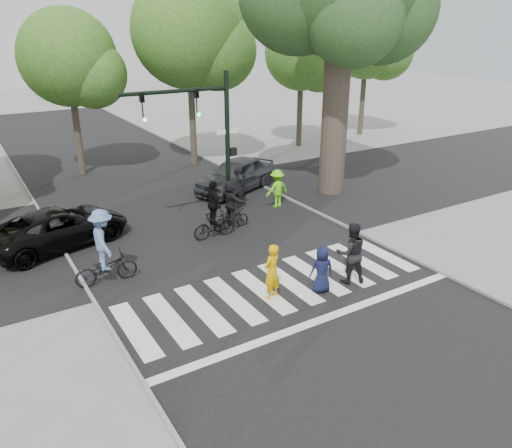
{
  "coord_description": "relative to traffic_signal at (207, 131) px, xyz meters",
  "views": [
    {
      "loc": [
        -7.62,
        -10.24,
        7.55
      ],
      "look_at": [
        0.5,
        3.0,
        1.3
      ],
      "focal_mm": 35.0,
      "sensor_mm": 36.0,
      "label": 1
    }
  ],
  "objects": [
    {
      "name": "pedestrian_child",
      "position": [
        0.65,
        -6.13,
        -3.17
      ],
      "size": [
        0.82,
        0.66,
        1.45
      ],
      "primitive_type": "imported",
      "rotation": [
        0.0,
        0.0,
        2.82
      ],
      "color": "#111635",
      "rests_on": "ground"
    },
    {
      "name": "road_cross",
      "position": [
        -0.35,
        1.8,
        -3.89
      ],
      "size": [
        70.0,
        10.0,
        0.01
      ],
      "primitive_type": "cube",
      "color": "black",
      "rests_on": "ground"
    },
    {
      "name": "cyclist_right",
      "position": [
        0.74,
        -0.35,
        -3.01
      ],
      "size": [
        1.62,
        1.51,
        2.0
      ],
      "color": "black",
      "rests_on": "ground"
    },
    {
      "name": "pedestrian_woman",
      "position": [
        -0.83,
        -5.66,
        -3.05
      ],
      "size": [
        0.73,
        0.6,
        1.71
      ],
      "primitive_type": "imported",
      "rotation": [
        0.0,
        0.0,
        3.49
      ],
      "color": "#E2A803",
      "rests_on": "ground"
    },
    {
      "name": "crosswalk",
      "position": [
        -0.35,
        -5.54,
        -3.89
      ],
      "size": [
        10.0,
        3.85,
        0.01
      ],
      "color": "silver",
      "rests_on": "ground"
    },
    {
      "name": "car_grey",
      "position": [
        3.31,
        3.8,
        -3.11
      ],
      "size": [
        5.03,
        3.56,
        1.59
      ],
      "primitive_type": "imported",
      "rotation": [
        0.0,
        0.0,
        -1.17
      ],
      "color": "#35373C",
      "rests_on": "ground"
    },
    {
      "name": "ground",
      "position": [
        -0.35,
        -6.2,
        -3.9
      ],
      "size": [
        120.0,
        120.0,
        0.0
      ],
      "primitive_type": "plane",
      "color": "gray",
      "rests_on": "ground"
    },
    {
      "name": "cyclist_left",
      "position": [
        -4.71,
        -2.22,
        -2.85
      ],
      "size": [
        1.94,
        1.27,
        2.43
      ],
      "color": "black",
      "rests_on": "ground"
    },
    {
      "name": "cyclist_mid",
      "position": [
        -0.22,
        -0.8,
        -2.98
      ],
      "size": [
        1.72,
        1.04,
        2.24
      ],
      "color": "black",
      "rests_on": "ground"
    },
    {
      "name": "road_stem",
      "position": [
        -0.35,
        -1.2,
        -3.9
      ],
      "size": [
        10.0,
        70.0,
        0.01
      ],
      "primitive_type": "cube",
      "color": "black",
      "rests_on": "ground"
    },
    {
      "name": "bystander_dark",
      "position": [
        2.18,
        1.74,
        -2.97
      ],
      "size": [
        0.81,
        0.71,
        1.86
      ],
      "primitive_type": "imported",
      "rotation": [
        0.0,
        0.0,
        2.67
      ],
      "color": "black",
      "rests_on": "ground"
    },
    {
      "name": "bg_tree_2",
      "position": [
        -2.11,
        10.42,
        1.88
      ],
      "size": [
        5.04,
        4.8,
        8.4
      ],
      "color": "brown",
      "rests_on": "ground"
    },
    {
      "name": "bystander_hivis",
      "position": [
        3.7,
        0.83,
        -3.06
      ],
      "size": [
        1.13,
        0.69,
        1.69
      ],
      "primitive_type": "imported",
      "rotation": [
        0.0,
        0.0,
        3.2
      ],
      "color": "#68DB15",
      "rests_on": "ground"
    },
    {
      "name": "traffic_signal",
      "position": [
        0.0,
        0.0,
        0.0
      ],
      "size": [
        4.45,
        0.29,
        6.0
      ],
      "color": "black",
      "rests_on": "ground"
    },
    {
      "name": "pedestrian_adult",
      "position": [
        1.8,
        -6.11,
        -2.91
      ],
      "size": [
        1.17,
        1.06,
        1.97
      ],
      "primitive_type": "imported",
      "rotation": [
        0.0,
        0.0,
        2.75
      ],
      "color": "black",
      "rests_on": "ground"
    },
    {
      "name": "bg_tree_5",
      "position": [
        17.92,
        10.5,
        2.46
      ],
      "size": [
        5.67,
        5.4,
        9.3
      ],
      "color": "brown",
      "rests_on": "ground"
    },
    {
      "name": "car_suv",
      "position": [
        -5.34,
        1.54,
        -3.2
      ],
      "size": [
        5.45,
        3.58,
        1.39
      ],
      "primitive_type": "imported",
      "rotation": [
        0.0,
        0.0,
        1.85
      ],
      "color": "black",
      "rests_on": "ground"
    },
    {
      "name": "bg_tree_4",
      "position": [
        11.88,
        9.93,
        1.73
      ],
      "size": [
        4.83,
        4.6,
        8.15
      ],
      "color": "brown",
      "rests_on": "ground"
    },
    {
      "name": "curb_right",
      "position": [
        4.7,
        -1.2,
        -3.85
      ],
      "size": [
        0.1,
        70.0,
        0.1
      ],
      "primitive_type": "cube",
      "color": "gray",
      "rests_on": "ground"
    },
    {
      "name": "curb_left",
      "position": [
        -5.4,
        -1.2,
        -3.85
      ],
      "size": [
        0.1,
        70.0,
        0.1
      ],
      "primitive_type": "cube",
      "color": "gray",
      "rests_on": "ground"
    },
    {
      "name": "bg_tree_3",
      "position": [
        3.95,
        9.07,
        3.04
      ],
      "size": [
        6.3,
        6.0,
        10.2
      ],
      "color": "brown",
      "rests_on": "ground"
    }
  ]
}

